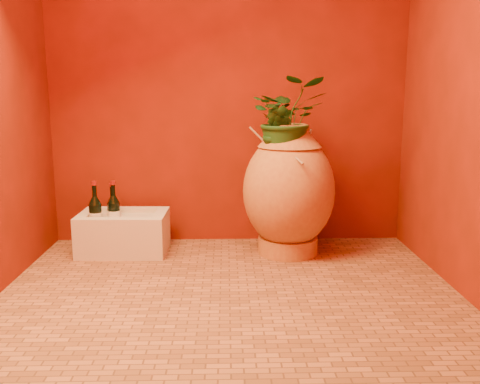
{
  "coord_description": "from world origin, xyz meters",
  "views": [
    {
      "loc": [
        -0.01,
        -2.81,
        1.1
      ],
      "look_at": [
        0.07,
        0.35,
        0.48
      ],
      "focal_mm": 40.0,
      "sensor_mm": 36.0,
      "label": 1
    }
  ],
  "objects_px": {
    "stone_basin": "(124,233)",
    "wine_bottle_b": "(96,215)",
    "amphora": "(289,190)",
    "wine_bottle_c": "(113,213)",
    "wine_bottle_a": "(114,213)",
    "wall_tap": "(278,122)"
  },
  "relations": [
    {
      "from": "amphora",
      "to": "wall_tap",
      "type": "bearing_deg",
      "value": 100.95
    },
    {
      "from": "stone_basin",
      "to": "wine_bottle_b",
      "type": "height_order",
      "value": "wine_bottle_b"
    },
    {
      "from": "wine_bottle_c",
      "to": "wine_bottle_a",
      "type": "bearing_deg",
      "value": -65.16
    },
    {
      "from": "wine_bottle_b",
      "to": "wall_tap",
      "type": "bearing_deg",
      "value": 12.21
    },
    {
      "from": "stone_basin",
      "to": "wine_bottle_b",
      "type": "xyz_separation_m",
      "value": [
        -0.17,
        -0.06,
        0.14
      ]
    },
    {
      "from": "wine_bottle_c",
      "to": "amphora",
      "type": "bearing_deg",
      "value": -4.57
    },
    {
      "from": "wine_bottle_a",
      "to": "wine_bottle_b",
      "type": "relative_size",
      "value": 0.97
    },
    {
      "from": "stone_basin",
      "to": "wine_bottle_a",
      "type": "height_order",
      "value": "wine_bottle_a"
    },
    {
      "from": "wine_bottle_c",
      "to": "wall_tap",
      "type": "bearing_deg",
      "value": 8.27
    },
    {
      "from": "wine_bottle_b",
      "to": "stone_basin",
      "type": "bearing_deg",
      "value": 19.62
    },
    {
      "from": "stone_basin",
      "to": "wine_bottle_b",
      "type": "distance_m",
      "value": 0.23
    },
    {
      "from": "wall_tap",
      "to": "wine_bottle_c",
      "type": "bearing_deg",
      "value": -171.73
    },
    {
      "from": "wine_bottle_a",
      "to": "wall_tap",
      "type": "relative_size",
      "value": 1.9
    },
    {
      "from": "wine_bottle_a",
      "to": "amphora",
      "type": "bearing_deg",
      "value": -3.12
    },
    {
      "from": "amphora",
      "to": "stone_basin",
      "type": "bearing_deg",
      "value": 177.24
    },
    {
      "from": "wine_bottle_b",
      "to": "wall_tap",
      "type": "relative_size",
      "value": 1.97
    },
    {
      "from": "amphora",
      "to": "wine_bottle_c",
      "type": "relative_size",
      "value": 2.72
    },
    {
      "from": "wine_bottle_b",
      "to": "wine_bottle_c",
      "type": "xyz_separation_m",
      "value": [
        0.09,
        0.1,
        -0.01
      ]
    },
    {
      "from": "stone_basin",
      "to": "wine_bottle_a",
      "type": "xyz_separation_m",
      "value": [
        -0.06,
        0.01,
        0.14
      ]
    },
    {
      "from": "amphora",
      "to": "wine_bottle_c",
      "type": "height_order",
      "value": "amphora"
    },
    {
      "from": "wine_bottle_a",
      "to": "wine_bottle_b",
      "type": "distance_m",
      "value": 0.13
    },
    {
      "from": "amphora",
      "to": "wine_bottle_a",
      "type": "xyz_separation_m",
      "value": [
        -1.17,
        0.06,
        -0.16
      ]
    }
  ]
}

